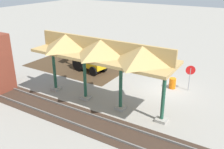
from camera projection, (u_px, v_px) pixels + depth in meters
name	position (u px, v px, depth m)	size (l,w,h in m)	color
ground_plane	(166.00, 90.00, 20.58)	(120.00, 120.00, 0.00)	gray
dirt_work_zone	(80.00, 64.00, 26.42)	(10.10, 7.00, 0.01)	#42301E
platform_canopy	(101.00, 49.00, 16.93)	(10.41, 3.20, 4.90)	#9E998E
rail_tracks	(124.00, 134.00, 14.87)	(60.00, 2.58, 0.15)	slate
stop_sign	(190.00, 73.00, 19.99)	(0.72, 0.31, 2.15)	gray
backhoe	(89.00, 59.00, 24.26)	(5.40, 2.19, 2.82)	#EAB214
dirt_mound	(71.00, 59.00, 28.20)	(5.97, 5.97, 1.22)	#42301E
traffic_barrel	(172.00, 83.00, 20.77)	(0.56, 0.56, 0.90)	orange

